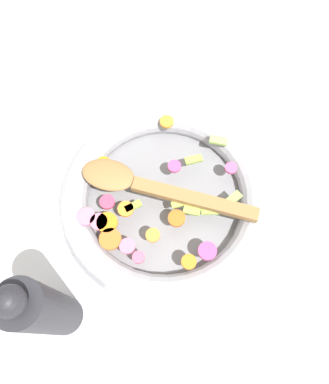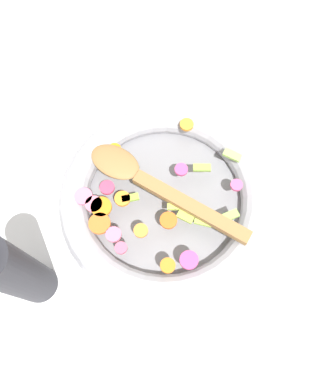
% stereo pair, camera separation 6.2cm
% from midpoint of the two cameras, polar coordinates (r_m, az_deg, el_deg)
% --- Properties ---
extents(ground_plane, '(4.00, 4.00, 0.00)m').
position_cam_midpoint_polar(ground_plane, '(0.67, -2.64, -1.93)').
color(ground_plane, silver).
extents(skillet, '(0.37, 0.37, 0.05)m').
position_cam_midpoint_polar(skillet, '(0.65, -2.73, -1.26)').
color(skillet, slate).
rests_on(skillet, ground_plane).
extents(chopped_vegetables, '(0.28, 0.26, 0.01)m').
position_cam_midpoint_polar(chopped_vegetables, '(0.61, -5.37, -2.66)').
color(chopped_vegetables, orange).
rests_on(chopped_vegetables, skillet).
extents(wooden_spoon, '(0.06, 0.30, 0.01)m').
position_cam_midpoint_polar(wooden_spoon, '(0.61, -5.22, 0.69)').
color(wooden_spoon, olive).
rests_on(wooden_spoon, chopped_vegetables).
extents(pepper_mill, '(0.06, 0.06, 0.25)m').
position_cam_midpoint_polar(pepper_mill, '(0.55, -21.18, -16.89)').
color(pepper_mill, '#232328').
rests_on(pepper_mill, ground_plane).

